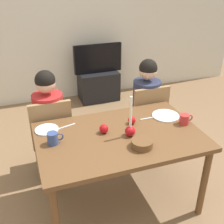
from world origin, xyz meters
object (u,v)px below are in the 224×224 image
object	(u,v)px
plate_right	(166,116)
dining_table	(120,143)
mug_left	(53,138)
person_left_child	(51,127)
person_right_child	(146,111)
chair_left	(52,133)
bowl_walnuts	(142,144)
tv	(98,58)
plate_left	(47,130)
mug_right	(184,119)
tv_stand	(99,86)
apple_by_left_plate	(104,129)
apple_near_candle	(132,120)
candle_centerpiece	(130,128)
chair_right	(146,117)

from	to	relation	value
plate_right	dining_table	bearing A→B (deg)	-162.71
mug_left	person_left_child	bearing A→B (deg)	86.04
dining_table	person_right_child	distance (m)	0.85
chair_left	person_right_child	size ratio (longest dim) A/B	0.77
bowl_walnuts	tv	bearing A→B (deg)	81.25
plate_left	mug_right	xyz separation A→B (m)	(1.20, -0.30, 0.04)
plate_left	mug_left	distance (m)	0.23
tv_stand	person_right_child	bearing A→B (deg)	-87.82
tv_stand	apple_by_left_plate	xyz separation A→B (m)	(-0.61, -2.22, 0.55)
tv	mug_left	xyz separation A→B (m)	(-1.04, -2.25, 0.09)
tv	plate_left	size ratio (longest dim) A/B	3.86
person_left_child	tv	xyz separation A→B (m)	(1.00, 1.66, 0.14)
person_right_child	apple_near_candle	world-z (taller)	person_right_child
candle_centerpiece	mug_left	world-z (taller)	candle_centerpiece
plate_left	apple_by_left_plate	bearing A→B (deg)	-23.83
person_left_child	plate_right	size ratio (longest dim) A/B	4.54
tv_stand	apple_near_candle	size ratio (longest dim) A/B	9.05
tv	bowl_walnuts	distance (m)	2.56
chair_right	tv_stand	size ratio (longest dim) A/B	1.41
tv	candle_centerpiece	bearing A→B (deg)	-100.03
chair_right	person_right_child	world-z (taller)	person_right_child
tv	mug_left	distance (m)	2.48
plate_left	mug_left	world-z (taller)	mug_left
plate_right	person_right_child	bearing A→B (deg)	87.10
chair_left	person_right_child	world-z (taller)	person_right_child
mug_left	apple_by_left_plate	world-z (taller)	mug_left
person_right_child	mug_left	distance (m)	1.28
chair_left	apple_by_left_plate	world-z (taller)	chair_left
person_left_child	apple_near_candle	world-z (taller)	person_left_child
apple_near_candle	person_left_child	bearing A→B (deg)	143.87
tv	chair_right	bearing A→B (deg)	-87.86
person_right_child	mug_right	world-z (taller)	person_right_child
dining_table	mug_right	size ratio (longest dim) A/B	10.55
plate_left	apple_near_candle	size ratio (longest dim) A/B	2.90
chair_right	person_right_child	distance (m)	0.07
person_left_child	plate_left	size ratio (longest dim) A/B	5.72
tv	plate_left	bearing A→B (deg)	-117.88
person_left_child	apple_near_candle	distance (m)	0.87
mug_right	apple_near_candle	distance (m)	0.48
mug_right	apple_near_candle	xyz separation A→B (m)	(-0.45, 0.16, -0.01)
chair_left	plate_left	xyz separation A→B (m)	(-0.07, -0.33, 0.24)
chair_right	tv_stand	xyz separation A→B (m)	(-0.06, 1.69, -0.27)
chair_left	apple_by_left_plate	size ratio (longest dim) A/B	11.42
chair_left	tv	bearing A→B (deg)	59.35
tv_stand	mug_left	bearing A→B (deg)	-114.90
person_right_child	plate_right	world-z (taller)	person_right_child
dining_table	plate_right	size ratio (longest dim) A/B	5.43
person_right_child	mug_left	size ratio (longest dim) A/B	8.83
dining_table	candle_centerpiece	bearing A→B (deg)	-26.63
person_right_child	apple_near_candle	size ratio (longest dim) A/B	16.58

